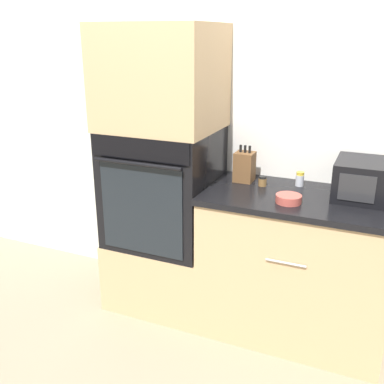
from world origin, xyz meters
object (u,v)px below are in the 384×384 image
knife_block (244,167)px  condiment_jar_near (262,181)px  bowl (289,199)px  wall_oven (163,186)px  condiment_jar_mid (300,179)px  microwave (363,179)px

knife_block → condiment_jar_near: (0.13, -0.05, -0.07)m
bowl → condiment_jar_near: (-0.21, 0.23, 0.01)m
wall_oven → condiment_jar_mid: wall_oven is taller
condiment_jar_near → condiment_jar_mid: size_ratio=0.69×
bowl → condiment_jar_mid: size_ratio=1.62×
knife_block → condiment_jar_mid: bearing=7.1°
microwave → knife_block: size_ratio=1.54×
wall_oven → condiment_jar_near: (0.64, 0.10, 0.09)m
condiment_jar_near → microwave: bearing=1.7°
wall_oven → knife_block: (0.50, 0.14, 0.16)m
knife_block → condiment_jar_near: 0.16m
wall_oven → bowl: bearing=-8.9°
wall_oven → bowl: wall_oven is taller
microwave → knife_block: 0.71m
wall_oven → knife_block: wall_oven is taller
condiment_jar_near → condiment_jar_mid: bearing=23.4°
wall_oven → microwave: (1.21, 0.11, 0.17)m
bowl → wall_oven: bearing=171.1°
microwave → knife_block: bearing=177.5°
knife_block → condiment_jar_mid: (0.34, 0.04, -0.05)m
condiment_jar_mid → condiment_jar_near: bearing=-156.6°
microwave → wall_oven: bearing=-174.7°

